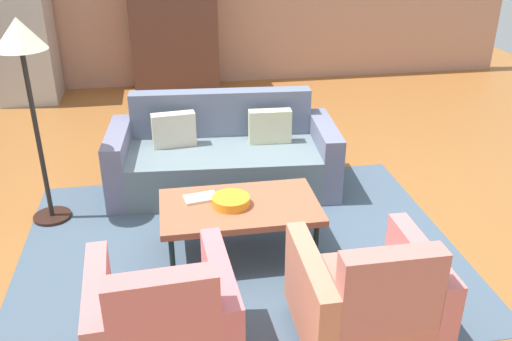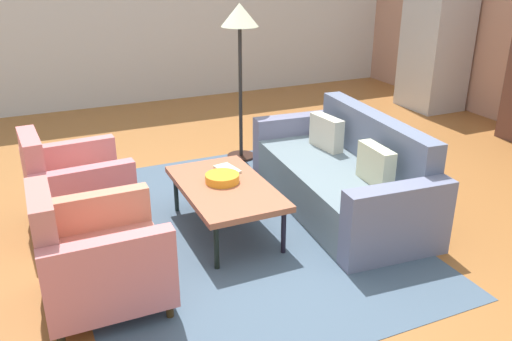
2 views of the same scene
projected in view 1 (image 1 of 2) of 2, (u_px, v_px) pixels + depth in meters
ground_plane at (257, 225)px, 4.72m from camera, size 11.16×11.16×0.00m
area_rug at (239, 247)px, 4.40m from camera, size 3.40×2.60×0.01m
couch at (223, 157)px, 5.29m from camera, size 2.16×1.05×0.86m
coffee_table at (240, 209)px, 4.19m from camera, size 1.20×0.70×0.43m
armchair_left at (164, 327)px, 3.09m from camera, size 0.84×0.84×0.88m
armchair_right at (368, 303)px, 3.27m from camera, size 0.80×0.80×0.88m
fruit_bowl at (231, 201)px, 4.15m from camera, size 0.29×0.29×0.07m
book_stack at (201, 198)px, 4.24m from camera, size 0.27×0.19×0.02m
cabinet at (174, 28)px, 7.76m from camera, size 1.20×0.51×1.80m
refrigerator at (20, 33)px, 7.35m from camera, size 0.80×0.73×1.85m
floor_lamp at (22, 54)px, 4.20m from camera, size 0.40×0.40×1.72m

